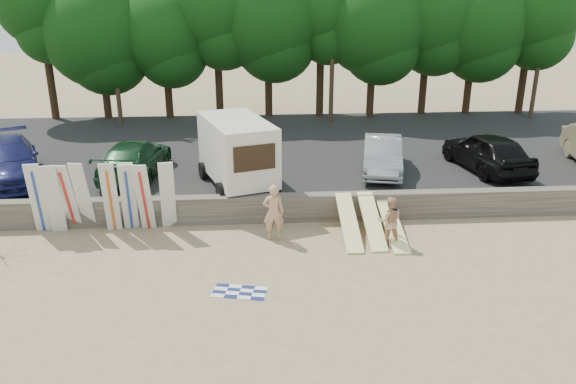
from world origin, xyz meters
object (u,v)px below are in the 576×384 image
at_px(car_3, 487,151).
at_px(car_2, 383,155).
at_px(car_0, 8,160).
at_px(beachgoer_b, 389,221).
at_px(cooler, 377,224).
at_px(beachgoer_a, 273,212).
at_px(car_1, 135,158).
at_px(box_trailer, 237,149).

bearing_deg(car_3, car_2, -10.32).
height_order(car_0, car_3, car_3).
distance_m(car_0, car_3, 19.60).
height_order(car_2, beachgoer_b, car_2).
xyz_separation_m(car_0, beachgoer_b, (14.16, -5.56, -0.67)).
bearing_deg(car_0, cooler, -40.11).
distance_m(car_3, beachgoer_b, 7.73).
bearing_deg(beachgoer_a, car_1, -41.54).
distance_m(car_1, cooler, 10.21).
bearing_deg(car_3, car_0, -9.52).
xyz_separation_m(car_0, cooler, (14.07, -4.24, -1.35)).
relative_size(car_2, beachgoer_a, 2.25).
bearing_deg(car_1, car_2, -174.71).
height_order(car_1, car_3, car_3).
distance_m(car_2, beachgoer_b, 5.66).
bearing_deg(car_2, box_trailer, -155.76).
bearing_deg(car_1, cooler, 160.60).
relative_size(box_trailer, car_0, 0.82).
height_order(beachgoer_a, cooler, beachgoer_a).
bearing_deg(car_2, car_1, -169.00).
xyz_separation_m(box_trailer, beachgoer_b, (4.99, -4.24, -1.33)).
relative_size(car_3, beachgoer_b, 2.92).
height_order(car_2, cooler, car_2).
height_order(car_3, beachgoer_a, car_3).
xyz_separation_m(car_3, beachgoer_b, (-5.44, -5.45, -0.69)).
height_order(car_2, beachgoer_a, car_2).
bearing_deg(beachgoer_b, car_0, -14.61).
bearing_deg(car_2, beachgoer_a, -122.45).
bearing_deg(box_trailer, car_0, 153.54).
bearing_deg(beachgoer_a, car_0, -23.95).
bearing_deg(cooler, car_0, 166.39).
relative_size(beachgoer_a, beachgoer_b, 1.16).
height_order(car_3, cooler, car_3).
height_order(car_0, car_1, car_0).
xyz_separation_m(car_0, car_3, (19.60, -0.11, 0.03)).
relative_size(box_trailer, car_1, 0.89).
xyz_separation_m(car_0, car_1, (4.94, 0.15, -0.07)).
relative_size(car_2, car_3, 0.90).
bearing_deg(car_2, car_0, -168.09).
relative_size(car_2, cooler, 11.56).
xyz_separation_m(car_1, car_3, (14.65, -0.27, 0.09)).
relative_size(box_trailer, beachgoer_b, 2.71).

